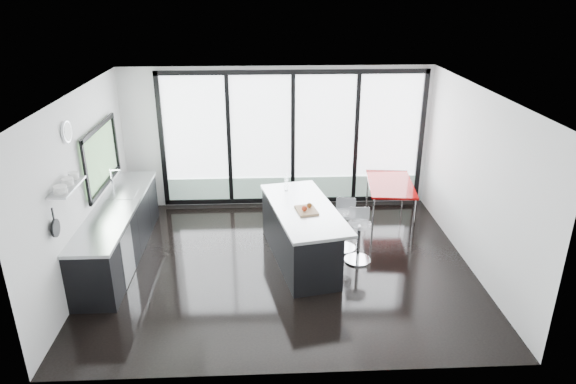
{
  "coord_description": "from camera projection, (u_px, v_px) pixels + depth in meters",
  "views": [
    {
      "loc": [
        -0.26,
        -7.24,
        4.25
      ],
      "look_at": [
        0.1,
        0.3,
        1.15
      ],
      "focal_mm": 32.0,
      "sensor_mm": 36.0,
      "label": 1
    }
  ],
  "objects": [
    {
      "name": "wall_left",
      "position": [
        88.0,
        172.0,
        7.84
      ],
      "size": [
        0.26,
        5.0,
        2.8
      ],
      "color": "silver",
      "rests_on": "ground"
    },
    {
      "name": "bar_stool_near",
      "position": [
        359.0,
        242.0,
        8.31
      ],
      "size": [
        0.47,
        0.47,
        0.69
      ],
      "primitive_type": "cylinder",
      "rotation": [
        0.0,
        0.0,
        -0.08
      ],
      "color": "silver",
      "rests_on": "floor"
    },
    {
      "name": "bar_stool_far",
      "position": [
        344.0,
        231.0,
        8.69
      ],
      "size": [
        0.54,
        0.54,
        0.69
      ],
      "primitive_type": "cylinder",
      "rotation": [
        0.0,
        0.0,
        -0.28
      ],
      "color": "silver",
      "rests_on": "floor"
    },
    {
      "name": "counter_cabinets",
      "position": [
        119.0,
        232.0,
        8.39
      ],
      "size": [
        0.69,
        3.24,
        1.36
      ],
      "color": "black",
      "rests_on": "floor"
    },
    {
      "name": "wall_front",
      "position": [
        291.0,
        270.0,
        5.48
      ],
      "size": [
        6.0,
        0.0,
        2.8
      ],
      "primitive_type": "cube",
      "color": "silver",
      "rests_on": "ground"
    },
    {
      "name": "island",
      "position": [
        299.0,
        233.0,
        8.32
      ],
      "size": [
        1.38,
        2.41,
        1.2
      ],
      "color": "black",
      "rests_on": "floor"
    },
    {
      "name": "wall_right",
      "position": [
        476.0,
        181.0,
        7.92
      ],
      "size": [
        0.0,
        5.0,
        2.8
      ],
      "primitive_type": "cube",
      "color": "silver",
      "rests_on": "ground"
    },
    {
      "name": "red_table",
      "position": [
        389.0,
        202.0,
        9.73
      ],
      "size": [
        0.98,
        1.51,
        0.77
      ],
      "primitive_type": "cube",
      "rotation": [
        0.0,
        0.0,
        -0.12
      ],
      "color": "maroon",
      "rests_on": "floor"
    },
    {
      "name": "ceiling",
      "position": [
        282.0,
        92.0,
        7.26
      ],
      "size": [
        6.0,
        5.0,
        0.0
      ],
      "primitive_type": "cube",
      "color": "white",
      "rests_on": "wall_back"
    },
    {
      "name": "wall_back",
      "position": [
        291.0,
        145.0,
        10.13
      ],
      "size": [
        6.0,
        0.09,
        2.8
      ],
      "color": "silver",
      "rests_on": "ground"
    },
    {
      "name": "floor",
      "position": [
        283.0,
        265.0,
        8.32
      ],
      "size": [
        6.0,
        5.0,
        0.0
      ],
      "primitive_type": "cube",
      "color": "black",
      "rests_on": "ground"
    }
  ]
}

